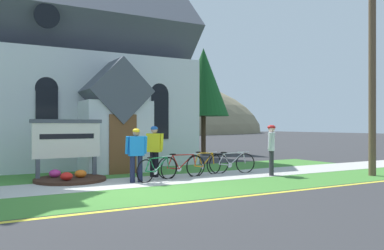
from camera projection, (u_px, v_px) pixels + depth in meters
ground at (95, 175)px, 13.64m from camera, size 140.00×140.00×0.00m
sidewalk_slab at (70, 187)px, 11.07m from camera, size 32.00×2.11×0.01m
grass_verge at (91, 200)px, 9.13m from camera, size 32.00×2.34×0.01m
church_lawn at (54, 177)px, 13.14m from camera, size 24.00×2.65×0.01m
curb_paint_stripe at (109, 211)px, 7.98m from camera, size 28.00×0.16×0.01m
church_building at (20, 64)px, 18.27m from camera, size 13.22×12.14×12.21m
church_sign at (67, 140)px, 12.61m from camera, size 2.25×0.30×1.90m
flower_bed at (70, 179)px, 12.20m from camera, size 2.17×2.17×0.34m
bicycle_yellow at (232, 163)px, 14.24m from camera, size 1.68×0.47×0.79m
bicycle_black at (182, 166)px, 13.06m from camera, size 1.78×0.09×0.82m
bicycle_red at (204, 164)px, 13.66m from camera, size 1.68×0.53×0.85m
bicycle_blue at (157, 169)px, 12.27m from camera, size 1.63×0.62×0.78m
cyclist_in_yellow_jersey at (136, 151)px, 11.90m from camera, size 0.64×0.27×1.62m
cyclist_in_blue_jersey at (271, 146)px, 13.56m from camera, size 0.55×0.54×1.73m
cyclist_in_red_jersey at (154, 147)px, 13.12m from camera, size 0.47×0.65×1.69m
utility_pole at (370, 25)px, 13.51m from camera, size 3.12×0.28×9.23m
roadside_conifer at (203, 82)px, 23.83m from camera, size 3.05×3.05×6.33m
distant_hill at (59, 134)px, 74.74m from camera, size 89.30×45.50×27.66m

